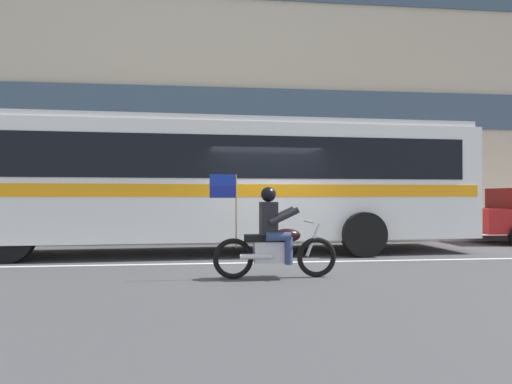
# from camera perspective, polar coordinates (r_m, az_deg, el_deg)

# --- Properties ---
(ground_plane) EXTENTS (60.00, 60.00, 0.00)m
(ground_plane) POSITION_cam_1_polar(r_m,az_deg,el_deg) (10.45, 1.59, -8.23)
(ground_plane) COLOR #3D3D3F
(sidewalk_curb) EXTENTS (28.00, 3.80, 0.15)m
(sidewalk_curb) POSITION_cam_1_polar(r_m,az_deg,el_deg) (15.48, -1.09, -5.43)
(sidewalk_curb) COLOR #B7B2A8
(sidewalk_curb) RESTS_ON ground_plane
(lane_center_stripe) EXTENTS (26.60, 0.14, 0.01)m
(lane_center_stripe) POSITION_cam_1_polar(r_m,az_deg,el_deg) (9.86, 2.09, -8.67)
(lane_center_stripe) COLOR silver
(lane_center_stripe) RESTS_ON ground_plane
(office_building_facade) EXTENTS (28.00, 0.89, 13.62)m
(office_building_facade) POSITION_cam_1_polar(r_m,az_deg,el_deg) (18.51, -1.78, 16.50)
(office_building_facade) COLOR #B2A893
(office_building_facade) RESTS_ON ground_plane
(transit_bus) EXTENTS (13.35, 3.14, 3.22)m
(transit_bus) POSITION_cam_1_polar(r_m,az_deg,el_deg) (11.45, -6.36, 1.90)
(transit_bus) COLOR white
(transit_bus) RESTS_ON ground_plane
(motorcycle_with_rider) EXTENTS (2.20, 0.64, 1.78)m
(motorcycle_with_rider) POSITION_cam_1_polar(r_m,az_deg,el_deg) (7.95, 2.23, -5.84)
(motorcycle_with_rider) COLOR black
(motorcycle_with_rider) RESTS_ON ground_plane
(fire_hydrant) EXTENTS (0.22, 0.30, 0.75)m
(fire_hydrant) POSITION_cam_1_polar(r_m,az_deg,el_deg) (15.96, 21.10, -3.65)
(fire_hydrant) COLOR gold
(fire_hydrant) RESTS_ON sidewalk_curb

